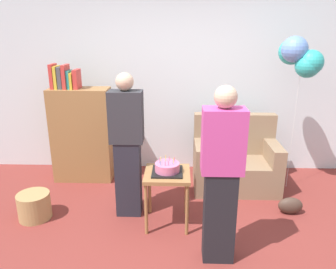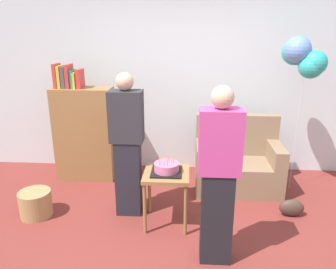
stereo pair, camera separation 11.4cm
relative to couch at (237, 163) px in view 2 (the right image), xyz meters
name	(u,v)px [view 2 (the right image)]	position (x,y,z in m)	size (l,w,h in m)	color
ground_plane	(177,248)	(-0.75, -1.39, -0.34)	(8.00, 8.00, 0.00)	maroon
wall_back	(183,80)	(-0.75, 0.66, 1.01)	(6.00, 0.10, 2.70)	silver
couch	(237,163)	(0.00, 0.00, 0.00)	(1.10, 0.70, 0.96)	#8C7054
bookshelf	(84,132)	(-2.11, 0.17, 0.35)	(0.80, 0.36, 1.62)	olive
side_table	(166,180)	(-0.88, -0.94, 0.18)	(0.48, 0.48, 0.61)	olive
birthday_cake	(166,168)	(-0.88, -0.94, 0.32)	(0.32, 0.32, 0.17)	black
person_blowing_candles	(127,145)	(-1.33, -0.75, 0.49)	(0.36, 0.22, 1.63)	#23232D
person_holding_cake	(218,177)	(-0.39, -1.50, 0.49)	(0.36, 0.22, 1.63)	black
wicker_basket	(36,204)	(-2.39, -0.89, -0.19)	(0.36, 0.36, 0.30)	#A88451
handbag	(292,208)	(0.54, -0.70, -0.24)	(0.28, 0.14, 0.20)	#473328
balloon_bunch	(304,57)	(0.69, -0.04, 1.40)	(0.49, 0.49, 1.98)	silver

